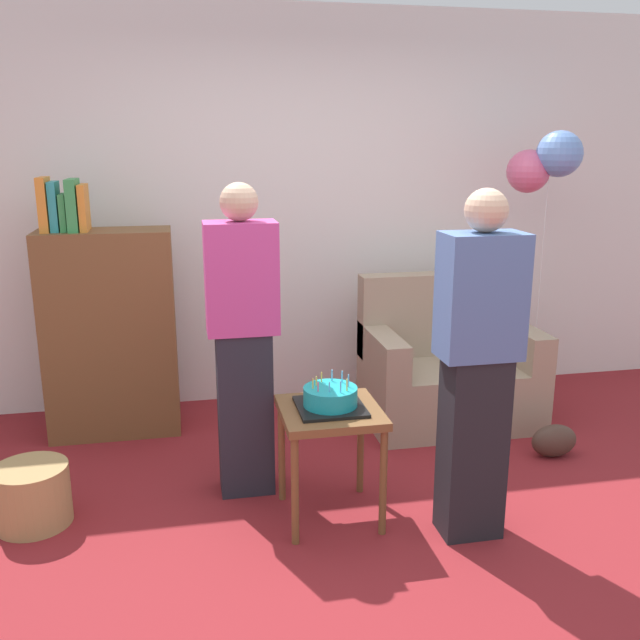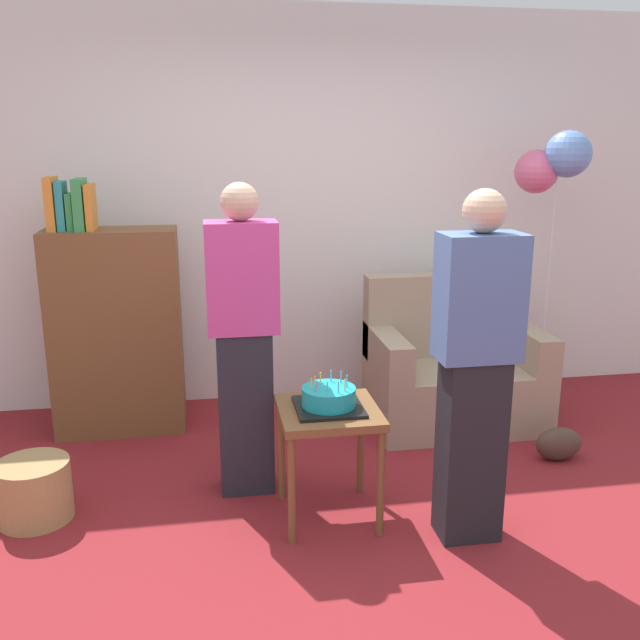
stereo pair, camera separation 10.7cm
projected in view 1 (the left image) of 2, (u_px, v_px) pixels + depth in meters
ground_plane at (378, 540)px, 3.24m from camera, size 8.00×8.00×0.00m
wall_back at (301, 210)px, 4.85m from camera, size 6.00×0.10×2.70m
couch at (447, 370)px, 4.59m from camera, size 1.10×0.70×0.96m
bookshelf at (109, 329)px, 4.30m from camera, size 0.80×0.36×1.62m
side_table at (330, 425)px, 3.34m from camera, size 0.48×0.48×0.57m
birthday_cake at (330, 398)px, 3.30m from camera, size 0.32×0.32×0.17m
person_blowing_candles at (243, 341)px, 3.52m from camera, size 0.36×0.22×1.63m
person_holding_cake at (477, 367)px, 3.11m from camera, size 0.36×0.22×1.63m
wicker_basket at (32, 495)px, 3.35m from camera, size 0.36×0.36×0.30m
handbag at (554, 441)px, 4.08m from camera, size 0.28×0.14×0.20m
balloon_bunch at (545, 162)px, 4.47m from camera, size 0.44×0.39×1.89m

